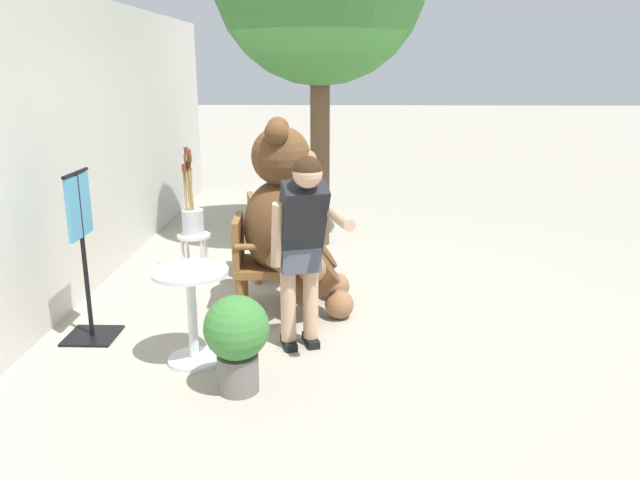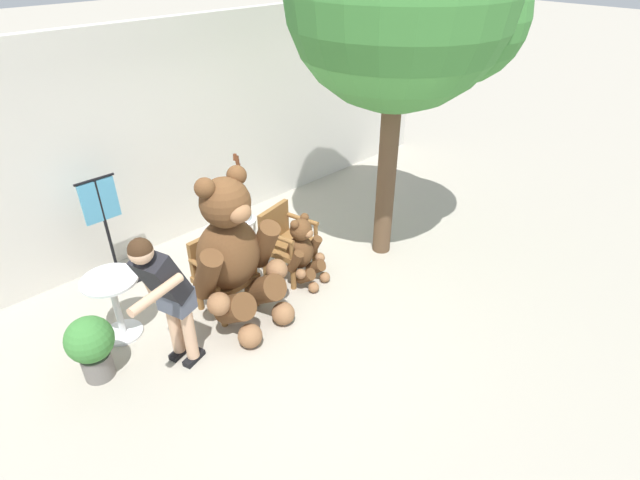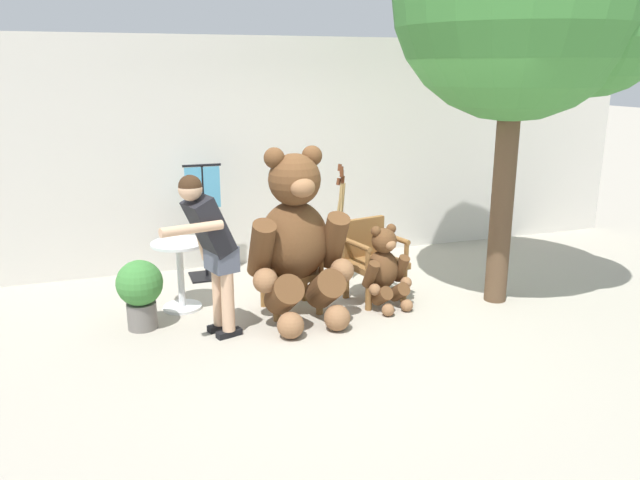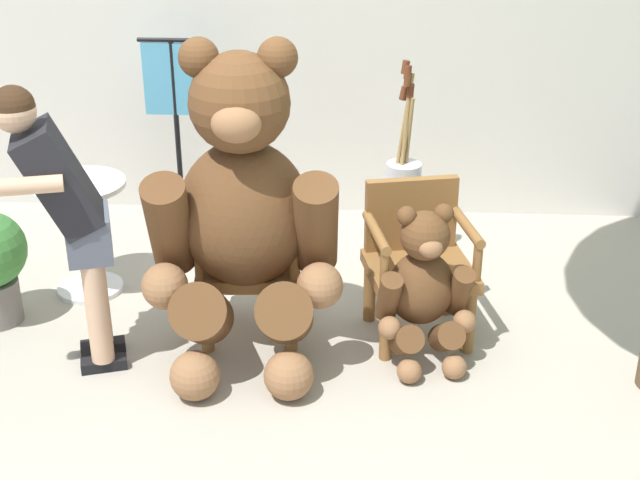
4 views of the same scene
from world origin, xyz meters
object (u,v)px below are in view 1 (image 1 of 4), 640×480
Objects in this scene: wooden_chair_right at (269,233)px; teddy_bear_large at (288,219)px; wooden_chair_left at (258,260)px; white_stool at (194,244)px; brush_bucket at (192,216)px; round_side_table at (192,305)px; teddy_bear_small at (297,236)px; clothing_display_stand at (84,253)px; person_visitor at (302,237)px; potted_plant at (237,337)px.

teddy_bear_large is (-0.92, -0.27, 0.38)m from wooden_chair_right.
wooden_chair_left is 1.87× the size of white_stool.
brush_bucket is 1.98m from round_side_table.
clothing_display_stand is (-1.61, 1.57, 0.29)m from teddy_bear_small.
clothing_display_stand is at bearing 135.65° from teddy_bear_small.
person_visitor reaches higher than potted_plant.
person_visitor is at bearing -32.86° from potted_plant.
teddy_bear_small is (0.94, -0.01, -0.41)m from teddy_bear_large.
clothing_display_stand is at bearing 113.13° from teddy_bear_large.
person_visitor reaches higher than wooden_chair_left.
round_side_table is (-1.93, -0.42, -0.21)m from brush_bucket.
clothing_display_stand is at bearing 58.09° from potted_plant.
person_visitor is at bearing -144.58° from brush_bucket.
potted_plant is at bearing 147.14° from person_visitor.
round_side_table is (-1.93, -0.42, 0.09)m from white_stool.
person_visitor is 3.35× the size of white_stool.
wooden_chair_right reaches higher than white_stool.
clothing_display_stand is at bearing 140.94° from wooden_chair_right.
brush_bucket is 1.25× the size of round_side_table.
white_stool is 2.49m from potted_plant.
teddy_bear_small is 0.97× the size of brush_bucket.
clothing_display_stand is (-0.67, 1.56, -0.12)m from teddy_bear_large.
teddy_bear_large is at bearing -8.66° from potted_plant.
round_side_table is (-1.99, 0.35, -0.01)m from wooden_chair_right.
white_stool is 1.98m from round_side_table.
teddy_bear_small is at bearing -44.35° from clothing_display_stand.
brush_bucket is (1.72, 1.23, -0.26)m from person_visitor.
teddy_bear_small reaches higher than wooden_chair_right.
round_side_table is (-0.20, 0.80, -0.47)m from person_visitor.
wooden_chair_right is 0.29m from teddy_bear_small.
teddy_bear_large is 1.70m from clothing_display_stand.
round_side_table is (-2.01, 0.64, 0.02)m from teddy_bear_small.
wooden_chair_left is at bearing -18.36° from round_side_table.
person_visitor reaches higher than round_side_table.
wooden_chair_left is at bearing 1.77° from potted_plant.
teddy_bear_large is at bearing -66.87° from clothing_display_stand.
wooden_chair_right is 0.50× the size of teddy_bear_large.
brush_bucket is 2.50m from potted_plant.
potted_plant is at bearing -160.84° from white_stool.
wooden_chair_right is 0.78m from white_stool.
teddy_bear_small is at bearing -85.47° from white_stool.
wooden_chair_left is 0.63× the size of clothing_display_stand.
clothing_display_stand is (-1.52, 0.51, 0.36)m from white_stool.
teddy_bear_small is 1.91× the size of white_stool.
wooden_chair_right is at bearing 16.48° from teddy_bear_large.
potted_plant is (-2.44, 0.24, -0.03)m from teddy_bear_small.
potted_plant is 1.60m from clothing_display_stand.
brush_bucket reaches higher than white_stool.
clothing_display_stand is (0.40, 0.93, 0.27)m from round_side_table.
teddy_bear_small is at bearing -85.27° from wooden_chair_right.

